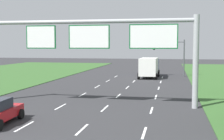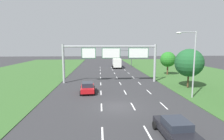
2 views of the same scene
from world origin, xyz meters
TOP-DOWN VIEW (x-y plane):
  - lane_dashes_inner_left at (-1.75, 9.00)m, footprint 0.14×56.40m
  - lane_dashes_inner_right at (1.75, 9.00)m, footprint 0.14×56.40m
  - lane_dashes_slip at (5.25, 9.00)m, footprint 0.14×56.40m
  - box_truck at (3.37, 35.55)m, footprint 2.81×7.51m
  - sign_gantry at (0.37, 13.34)m, footprint 17.24×0.44m
  - traffic_light_mast at (6.46, 37.53)m, footprint 4.76×0.49m

SIDE VIEW (x-z plane):
  - lane_dashes_inner_left at x=-1.75m, z-range 0.00..0.01m
  - lane_dashes_inner_right at x=1.75m, z-range 0.00..0.01m
  - lane_dashes_slip at x=5.25m, z-range 0.00..0.01m
  - box_truck at x=3.37m, z-range 0.15..3.05m
  - traffic_light_mast at x=6.46m, z-range 1.07..6.67m
  - sign_gantry at x=0.37m, z-range 1.44..8.44m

